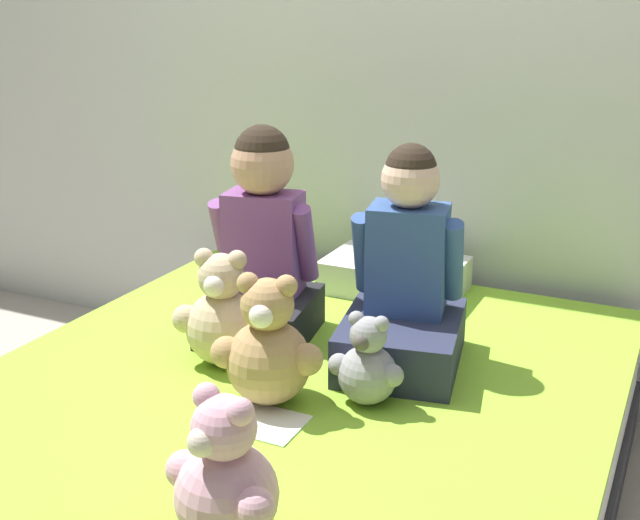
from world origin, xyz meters
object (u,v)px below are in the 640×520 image
(child_on_left, at_px, (262,246))
(child_on_right, at_px, (405,285))
(bed, at_px, (287,458))
(teddy_bear_held_by_left_child, at_px, (222,316))
(teddy_bear_between_children, at_px, (268,349))
(pillow_at_headboard, at_px, (395,275))
(sign_card, at_px, (259,421))
(teddy_bear_held_by_right_child, at_px, (367,366))
(teddy_bear_at_foot_of_bed, at_px, (225,480))

(child_on_left, xyz_separation_m, child_on_right, (0.44, 0.00, -0.05))
(bed, xyz_separation_m, teddy_bear_held_by_left_child, (-0.22, 0.05, 0.35))
(child_on_right, xyz_separation_m, teddy_bear_between_children, (-0.21, -0.37, -0.08))
(child_on_left, relative_size, pillow_at_headboard, 1.35)
(bed, distance_m, sign_card, 0.29)
(teddy_bear_held_by_right_child, xyz_separation_m, pillow_at_headboard, (-0.22, 0.77, -0.04))
(sign_card, bearing_deg, child_on_right, 68.66)
(teddy_bear_at_foot_of_bed, bearing_deg, teddy_bear_between_children, 125.83)
(child_on_left, xyz_separation_m, sign_card, (0.25, -0.47, -0.27))
(teddy_bear_at_foot_of_bed, height_order, pillow_at_headboard, teddy_bear_at_foot_of_bed)
(teddy_bear_between_children, distance_m, sign_card, 0.17)
(child_on_right, bearing_deg, teddy_bear_at_foot_of_bed, -102.26)
(teddy_bear_between_children, bearing_deg, teddy_bear_at_foot_of_bed, -83.15)
(teddy_bear_held_by_left_child, height_order, teddy_bear_at_foot_of_bed, teddy_bear_held_by_left_child)
(child_on_right, relative_size, teddy_bear_held_by_right_child, 2.54)
(bed, bearing_deg, teddy_bear_at_foot_of_bed, -71.84)
(teddy_bear_between_children, height_order, sign_card, teddy_bear_between_children)
(teddy_bear_held_by_left_child, height_order, sign_card, teddy_bear_held_by_left_child)
(bed, height_order, teddy_bear_at_foot_of_bed, teddy_bear_at_foot_of_bed)
(teddy_bear_held_by_left_child, distance_m, pillow_at_headboard, 0.76)
(teddy_bear_held_by_right_child, distance_m, pillow_at_headboard, 0.80)
(child_on_right, height_order, teddy_bear_held_by_left_child, child_on_right)
(pillow_at_headboard, bearing_deg, teddy_bear_between_children, -89.92)
(bed, relative_size, pillow_at_headboard, 4.22)
(teddy_bear_held_by_left_child, bearing_deg, teddy_bear_at_foot_of_bed, -71.29)
(child_on_left, relative_size, teddy_bear_at_foot_of_bed, 2.02)
(teddy_bear_held_by_right_child, height_order, teddy_bear_at_foot_of_bed, teddy_bear_at_foot_of_bed)
(teddy_bear_between_children, xyz_separation_m, pillow_at_headboard, (-0.00, 0.87, -0.08))
(bed, height_order, teddy_bear_between_children, teddy_bear_between_children)
(teddy_bear_held_by_left_child, height_order, teddy_bear_between_children, teddy_bear_between_children)
(bed, relative_size, teddy_bear_held_by_right_child, 8.22)
(child_on_left, xyz_separation_m, teddy_bear_between_children, (0.22, -0.37, -0.13))
(child_on_right, height_order, teddy_bear_at_foot_of_bed, child_on_right)
(child_on_right, distance_m, teddy_bear_held_by_right_child, 0.29)
(child_on_right, xyz_separation_m, pillow_at_headboard, (-0.21, 0.50, -0.16))
(child_on_right, bearing_deg, teddy_bear_held_by_right_child, -99.65)
(teddy_bear_held_by_right_child, height_order, teddy_bear_between_children, teddy_bear_between_children)
(child_on_left, bearing_deg, teddy_bear_held_by_left_child, -98.26)
(bed, bearing_deg, pillow_at_headboard, 90.00)
(teddy_bear_at_foot_of_bed, bearing_deg, child_on_right, 103.39)
(bed, xyz_separation_m, teddy_bear_between_children, (0.00, -0.09, 0.35))
(bed, distance_m, child_on_right, 0.56)
(child_on_right, bearing_deg, teddy_bear_between_children, -130.79)
(child_on_left, distance_m, pillow_at_headboard, 0.59)
(child_on_right, height_order, pillow_at_headboard, child_on_right)
(teddy_bear_at_foot_of_bed, xyz_separation_m, pillow_at_headboard, (-0.19, 1.36, -0.07))
(sign_card, bearing_deg, pillow_at_headboard, 91.79)
(teddy_bear_between_children, bearing_deg, teddy_bear_held_by_right_child, 10.64)
(bed, relative_size, child_on_left, 3.12)
(child_on_right, xyz_separation_m, sign_card, (-0.18, -0.47, -0.22))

